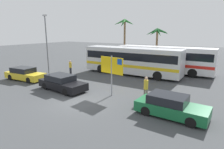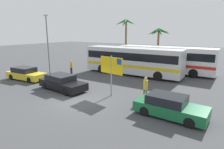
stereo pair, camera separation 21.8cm
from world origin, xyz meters
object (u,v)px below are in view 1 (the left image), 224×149
(bus_front_coach, at_px, (131,60))
(pedestrian_by_bus, at_px, (146,87))
(ferry_sign, at_px, (112,67))
(bus_rear_coach, at_px, (164,58))
(car_black, at_px, (62,83))
(car_green, at_px, (170,106))
(car_yellow, at_px, (25,74))
(pedestrian_crossing_lot, at_px, (70,66))

(bus_front_coach, bearing_deg, pedestrian_by_bus, -56.73)
(bus_front_coach, bearing_deg, ferry_sign, -74.73)
(bus_rear_coach, xyz_separation_m, car_black, (-5.31, -11.94, -1.15))
(bus_rear_coach, distance_m, ferry_sign, 11.02)
(ferry_sign, xyz_separation_m, car_green, (4.95, -1.31, -1.69))
(bus_front_coach, relative_size, pedestrian_by_bus, 6.42)
(bus_front_coach, distance_m, car_yellow, 11.80)
(car_black, xyz_separation_m, pedestrian_crossing_lot, (-3.78, 4.98, 0.34))
(bus_rear_coach, distance_m, pedestrian_by_bus, 10.78)
(car_yellow, height_order, pedestrian_by_bus, pedestrian_by_bus)
(pedestrian_by_bus, bearing_deg, bus_rear_coach, 14.98)
(car_black, bearing_deg, pedestrian_by_bus, 16.28)
(bus_front_coach, xyz_separation_m, pedestrian_by_bus, (4.76, -7.26, -0.71))
(car_black, height_order, car_green, same)
(ferry_sign, bearing_deg, pedestrian_crossing_lot, 162.68)
(bus_front_coach, height_order, ferry_sign, ferry_sign)
(car_yellow, bearing_deg, pedestrian_by_bus, -0.44)
(bus_rear_coach, height_order, car_black, bus_rear_coach)
(bus_front_coach, distance_m, car_green, 11.46)
(car_black, bearing_deg, car_yellow, -178.30)
(ferry_sign, xyz_separation_m, car_black, (-4.56, -0.96, -1.69))
(car_yellow, bearing_deg, car_black, -8.51)
(ferry_sign, xyz_separation_m, pedestrian_crossing_lot, (-8.34, 4.02, -1.35))
(pedestrian_by_bus, bearing_deg, car_green, -122.14)
(car_green, bearing_deg, ferry_sign, 167.90)
(bus_rear_coach, xyz_separation_m, pedestrian_by_bus, (1.92, -10.58, -0.71))
(car_yellow, relative_size, pedestrian_crossing_lot, 2.78)
(car_black, xyz_separation_m, car_yellow, (-5.92, 0.41, -0.00))
(bus_rear_coach, distance_m, car_yellow, 16.14)
(ferry_sign, xyz_separation_m, car_yellow, (-10.49, -0.55, -1.69))
(car_yellow, distance_m, pedestrian_by_bus, 13.20)
(ferry_sign, bearing_deg, pedestrian_by_bus, 16.97)
(pedestrian_by_bus, bearing_deg, car_black, 105.34)
(car_black, bearing_deg, bus_rear_coach, 71.66)
(ferry_sign, height_order, pedestrian_by_bus, ferry_sign)
(car_yellow, bearing_deg, pedestrian_crossing_lot, 60.27)
(car_black, distance_m, car_green, 9.52)
(bus_front_coach, distance_m, pedestrian_by_bus, 8.71)
(bus_rear_coach, relative_size, car_green, 2.71)
(pedestrian_crossing_lot, bearing_deg, car_yellow, 63.10)
(pedestrian_crossing_lot, bearing_deg, car_black, 125.44)
(bus_rear_coach, bearing_deg, bus_front_coach, -130.48)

